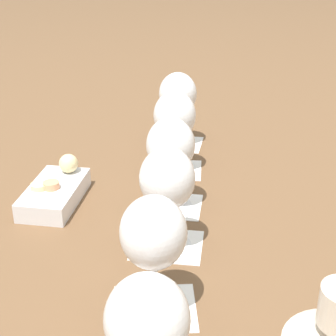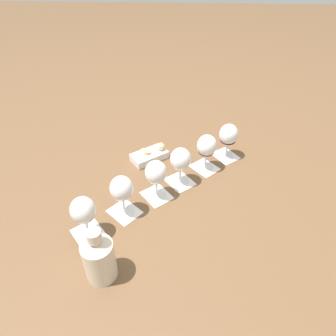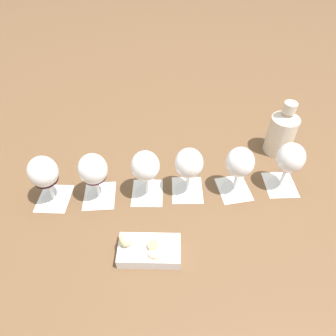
% 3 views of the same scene
% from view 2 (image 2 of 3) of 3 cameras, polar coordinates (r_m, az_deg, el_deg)
% --- Properties ---
extents(ground_plane, '(8.00, 8.00, 0.00)m').
position_cam_2_polar(ground_plane, '(1.20, 0.07, -3.88)').
color(ground_plane, brown).
extents(tasting_card_0, '(0.14, 0.14, 0.00)m').
position_cam_2_polar(tasting_card_0, '(1.08, -14.84, -12.00)').
color(tasting_card_0, white).
rests_on(tasting_card_0, ground_plane).
extents(tasting_card_1, '(0.14, 0.14, 0.00)m').
position_cam_2_polar(tasting_card_1, '(1.12, -8.27, -8.23)').
color(tasting_card_1, white).
rests_on(tasting_card_1, ground_plane).
extents(tasting_card_2, '(0.14, 0.14, 0.00)m').
position_cam_2_polar(tasting_card_2, '(1.17, -2.17, -5.20)').
color(tasting_card_2, white).
rests_on(tasting_card_2, ground_plane).
extents(tasting_card_3, '(0.14, 0.14, 0.00)m').
position_cam_2_polar(tasting_card_3, '(1.23, 2.28, -2.61)').
color(tasting_card_3, white).
rests_on(tasting_card_3, ground_plane).
extents(tasting_card_4, '(0.14, 0.14, 0.00)m').
position_cam_2_polar(tasting_card_4, '(1.31, 7.01, 0.10)').
color(tasting_card_4, white).
rests_on(tasting_card_4, ground_plane).
extents(tasting_card_5, '(0.14, 0.14, 0.00)m').
position_cam_2_polar(tasting_card_5, '(1.40, 10.89, 2.32)').
color(tasting_card_5, white).
rests_on(tasting_card_5, ground_plane).
extents(wine_glass_0, '(0.08, 0.08, 0.16)m').
position_cam_2_polar(wine_glass_0, '(1.00, -15.82, -8.07)').
color(wine_glass_0, white).
rests_on(wine_glass_0, tasting_card_0).
extents(wine_glass_1, '(0.08, 0.08, 0.16)m').
position_cam_2_polar(wine_glass_1, '(1.05, -8.79, -4.21)').
color(wine_glass_1, white).
rests_on(wine_glass_1, tasting_card_1).
extents(wine_glass_2, '(0.08, 0.08, 0.16)m').
position_cam_2_polar(wine_glass_2, '(1.10, -2.30, -1.18)').
color(wine_glass_2, white).
rests_on(wine_glass_2, tasting_card_2).
extents(wine_glass_3, '(0.08, 0.08, 0.16)m').
position_cam_2_polar(wine_glass_3, '(1.16, 2.41, 1.35)').
color(wine_glass_3, white).
rests_on(wine_glass_3, tasting_card_3).
extents(wine_glass_4, '(0.08, 0.08, 0.16)m').
position_cam_2_polar(wine_glass_4, '(1.25, 7.38, 3.95)').
color(wine_glass_4, white).
rests_on(wine_glass_4, tasting_card_4).
extents(wine_glass_5, '(0.08, 0.08, 0.16)m').
position_cam_2_polar(wine_glass_5, '(1.34, 11.43, 6.03)').
color(wine_glass_5, white).
rests_on(wine_glass_5, tasting_card_5).
extents(ceramic_vase, '(0.09, 0.09, 0.19)m').
position_cam_2_polar(ceramic_vase, '(0.90, -13.02, -16.19)').
color(ceramic_vase, beige).
rests_on(ceramic_vase, ground_plane).
extents(snack_dish, '(0.16, 0.18, 0.07)m').
position_cam_2_polar(snack_dish, '(1.35, -3.41, 2.47)').
color(snack_dish, silver).
rests_on(snack_dish, ground_plane).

